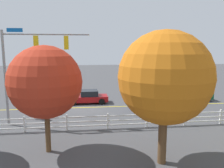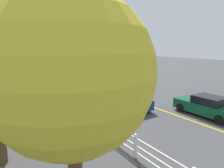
# 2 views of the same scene
# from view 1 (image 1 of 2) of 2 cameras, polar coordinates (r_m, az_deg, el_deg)

# --- Properties ---
(ground_plane) EXTENTS (120.00, 120.00, 0.00)m
(ground_plane) POSITION_cam_1_polar(r_m,az_deg,el_deg) (21.83, -6.78, -6.10)
(ground_plane) COLOR #444447
(lane_center_stripe) EXTENTS (28.00, 0.16, 0.01)m
(lane_center_stripe) POSITION_cam_1_polar(r_m,az_deg,el_deg) (22.18, 3.66, -5.81)
(lane_center_stripe) COLOR gold
(lane_center_stripe) RESTS_ON ground_plane
(signal_assembly) EXTENTS (6.31, 0.38, 7.18)m
(signal_assembly) POSITION_cam_1_polar(r_m,az_deg,el_deg) (17.27, -21.09, 6.21)
(signal_assembly) COLOR gray
(signal_assembly) RESTS_ON ground_plane
(car_0) EXTENTS (4.65, 2.09, 1.43)m
(car_0) POSITION_cam_1_polar(r_m,az_deg,el_deg) (20.95, 12.69, -4.94)
(car_0) COLOR navy
(car_0) RESTS_ON ground_plane
(car_1) EXTENTS (4.34, 1.94, 1.38)m
(car_1) POSITION_cam_1_polar(r_m,az_deg,el_deg) (23.42, -6.33, -3.42)
(car_1) COLOR maroon
(car_1) RESTS_ON ground_plane
(car_2) EXTENTS (4.41, 1.91, 1.49)m
(car_2) POSITION_cam_1_polar(r_m,az_deg,el_deg) (26.13, 20.06, -2.49)
(car_2) COLOR #0C4C2D
(car_2) RESTS_ON ground_plane
(pedestrian) EXTENTS (0.28, 0.41, 1.69)m
(pedestrian) POSITION_cam_1_polar(r_m,az_deg,el_deg) (18.97, -19.25, -5.98)
(pedestrian) COLOR #191E3F
(pedestrian) RESTS_ON ground_plane
(white_rail_fence) EXTENTS (26.10, 0.10, 1.15)m
(white_rail_fence) POSITION_cam_1_polar(r_m,az_deg,el_deg) (16.10, 4.08, -9.35)
(white_rail_fence) COLOR white
(white_rail_fence) RESTS_ON ground_plane
(tree_0) EXTENTS (4.51, 4.51, 6.60)m
(tree_0) POSITION_cam_1_polar(r_m,az_deg,el_deg) (10.68, 13.59, 1.57)
(tree_0) COLOR brown
(tree_0) RESTS_ON ground_plane
(tree_1) EXTENTS (3.94, 3.94, 5.91)m
(tree_1) POSITION_cam_1_polar(r_m,az_deg,el_deg) (12.21, -16.99, 0.43)
(tree_1) COLOR brown
(tree_1) RESTS_ON ground_plane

